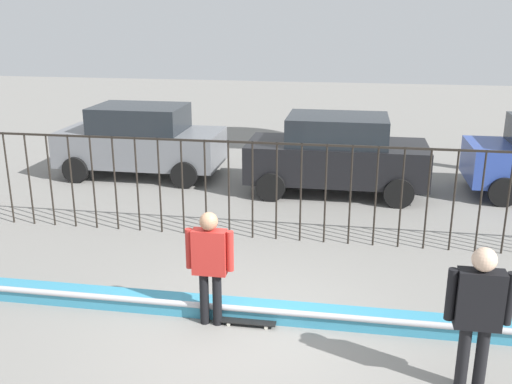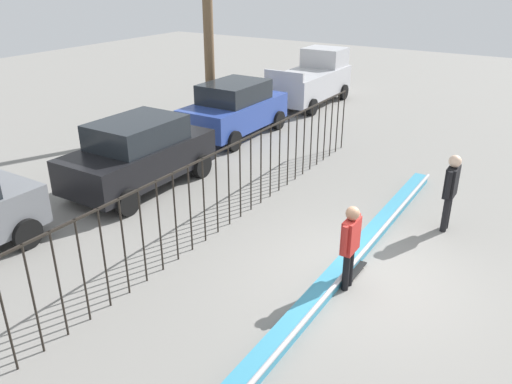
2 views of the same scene
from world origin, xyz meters
name	(u,v)px [view 1 (image 1 of 2)]	position (x,y,z in m)	size (l,w,h in m)	color
ground_plane	(242,332)	(0.00, 0.00, 0.00)	(60.00, 60.00, 0.00)	gray
bowl_coping_ledge	(247,310)	(0.00, 0.43, 0.12)	(11.00, 0.40, 0.27)	teal
perimeter_fence	(277,181)	(0.00, 3.53, 1.18)	(14.04, 0.04, 1.94)	black
skateboarder	(210,258)	(-0.48, 0.17, 1.01)	(0.68, 0.26, 1.68)	black
skateboard	(248,321)	(0.05, 0.22, 0.06)	(0.80, 0.20, 0.07)	black
camera_operator	(478,308)	(2.89, -0.82, 1.09)	(0.73, 0.28, 1.82)	black
parked_car_gray	(141,140)	(-4.21, 7.53, 0.97)	(4.30, 2.12, 1.90)	slate
parked_car_black	(336,154)	(1.02, 6.85, 0.97)	(4.30, 2.12, 1.90)	black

